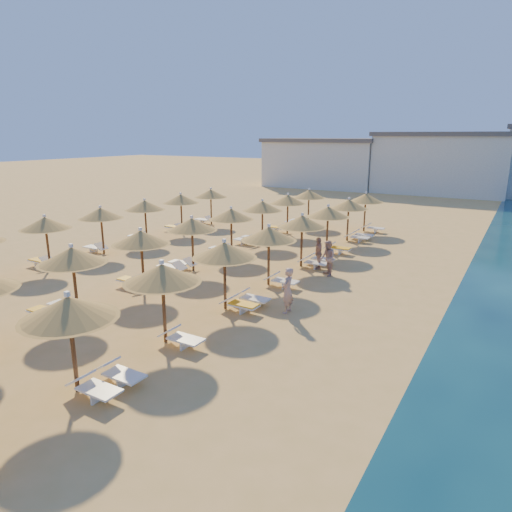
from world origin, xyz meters
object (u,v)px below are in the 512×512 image
Objects in this scene: beachgoer_c at (318,253)px; beachgoer_b at (327,258)px; beachgoer_a at (287,290)px; parasol_row_west at (168,231)px; parasol_row_east at (248,242)px.

beachgoer_b reaches higher than beachgoer_c.
beachgoer_a reaches higher than beachgoer_c.
parasol_row_west is at bearing -101.15° from beachgoer_a.
parasol_row_west is at bearing -80.09° from beachgoer_c.
parasol_row_east is 4.54m from parasol_row_west.
parasol_row_east and parasol_row_west have the same top height.
beachgoer_c is at bearing -174.20° from beachgoer_b.
beachgoer_b is at bearing 35.61° from parasol_row_west.
beachgoer_a is 1.03× the size of beachgoer_b.
beachgoer_b is at bearing 7.55° from beachgoer_c.
parasol_row_east is at bearing 0.00° from parasol_row_west.
beachgoer_c is (-1.44, 6.48, -0.09)m from beachgoer_a.
parasol_row_east is 1.00× the size of parasol_row_west.
parasol_row_west is at bearing 180.00° from parasol_row_east.
parasol_row_east reaches higher than beachgoer_a.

